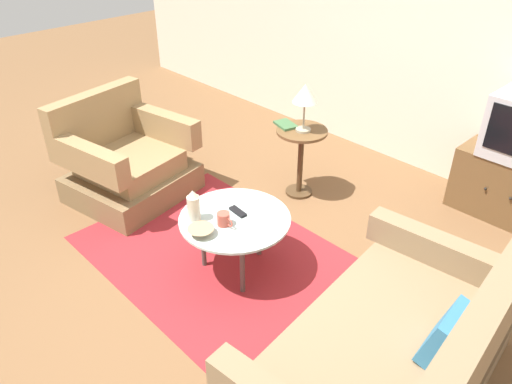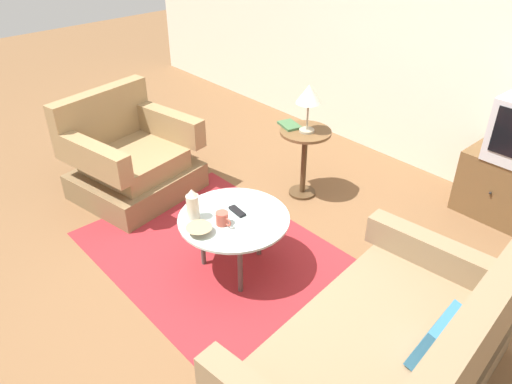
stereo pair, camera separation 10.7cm
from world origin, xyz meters
name	(u,v)px [view 1 (the left image)]	position (x,y,z in m)	size (l,w,h in m)	color
ground_plane	(230,283)	(0.00, 0.00, 0.00)	(16.00, 16.00, 0.00)	brown
back_wall	(443,30)	(0.00, 2.58, 1.35)	(9.00, 0.12, 2.70)	beige
area_rug	(236,268)	(-0.09, 0.14, 0.00)	(2.53, 1.52, 0.00)	maroon
armchair	(126,163)	(-1.58, 0.15, 0.31)	(1.05, 1.13, 0.91)	brown
couch	(392,358)	(1.29, 0.04, 0.29)	(1.16, 1.75, 0.92)	brown
coffee_table	(235,222)	(-0.09, 0.14, 0.43)	(0.79, 0.79, 0.47)	#B2C6C1
side_table	(301,149)	(-0.48, 1.28, 0.46)	(0.45, 0.45, 0.64)	brown
tv_stand	(508,187)	(0.98, 2.27, 0.28)	(0.86, 0.42, 0.56)	brown
table_lamp	(305,95)	(-0.46, 1.28, 0.97)	(0.21, 0.21, 0.42)	#9E937A
vase	(194,206)	(-0.27, -0.07, 0.58)	(0.09, 0.09, 0.24)	beige
mug	(224,219)	(-0.08, 0.03, 0.51)	(0.14, 0.09, 0.09)	#B74C3D
bowl	(201,231)	(-0.10, -0.15, 0.49)	(0.18, 0.18, 0.05)	tan
tv_remote_dark	(238,212)	(-0.12, 0.20, 0.48)	(0.15, 0.06, 0.02)	black
book	(286,125)	(-0.64, 1.24, 0.65)	(0.24, 0.19, 0.02)	#3D663D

